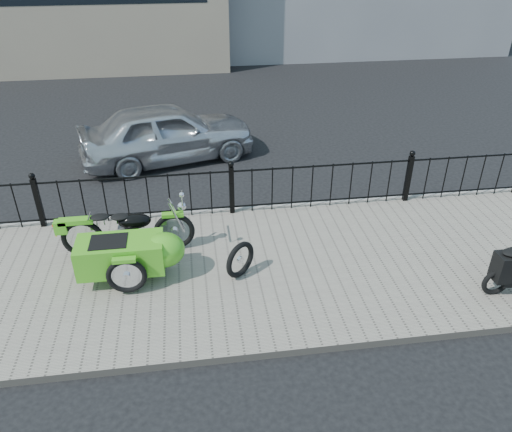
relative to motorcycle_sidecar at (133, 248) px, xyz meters
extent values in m
plane|color=black|center=(1.71, 0.41, -0.59)|extent=(120.00, 120.00, 0.00)
cube|color=gray|center=(1.71, -0.09, -0.53)|extent=(30.00, 3.80, 0.12)
cube|color=gray|center=(1.71, 1.85, -0.53)|extent=(30.00, 0.10, 0.12)
cylinder|color=black|center=(1.71, 1.71, 0.40)|extent=(14.00, 0.04, 0.04)
cylinder|color=black|center=(1.71, 1.71, -0.35)|extent=(14.00, 0.04, 0.04)
cube|color=black|center=(-1.79, 1.71, 0.01)|extent=(0.09, 0.09, 0.96)
sphere|color=black|center=(-1.79, 1.71, 0.55)|extent=(0.11, 0.11, 0.11)
cube|color=black|center=(1.71, 1.71, 0.01)|extent=(0.09, 0.09, 0.96)
sphere|color=black|center=(1.71, 1.71, 0.55)|extent=(0.11, 0.11, 0.11)
cube|color=black|center=(5.21, 1.71, 0.01)|extent=(0.09, 0.09, 0.96)
sphere|color=black|center=(5.21, 1.71, 0.55)|extent=(0.11, 0.11, 0.11)
torus|color=black|center=(0.62, 0.61, -0.13)|extent=(0.69, 0.09, 0.69)
torus|color=black|center=(-0.88, 0.61, -0.13)|extent=(0.69, 0.09, 0.69)
torus|color=black|center=(-0.08, -0.53, -0.13)|extent=(0.60, 0.08, 0.60)
cube|color=gray|center=(-0.13, 0.61, -0.11)|extent=(0.34, 0.22, 0.24)
cylinder|color=black|center=(-0.13, 0.61, -0.18)|extent=(1.40, 0.04, 0.04)
ellipsoid|color=black|center=(-0.01, 0.61, 0.13)|extent=(0.54, 0.29, 0.26)
cylinder|color=silver|center=(0.80, 0.61, 0.49)|extent=(0.03, 0.56, 0.03)
cylinder|color=silver|center=(0.68, 0.61, 0.18)|extent=(0.25, 0.04, 0.59)
sphere|color=silver|center=(0.78, 0.61, 0.35)|extent=(0.15, 0.15, 0.15)
cube|color=#4BAE1F|center=(0.62, 0.61, 0.20)|extent=(0.36, 0.12, 0.06)
cube|color=#4BAE1F|center=(-0.93, 0.61, 0.21)|extent=(0.55, 0.16, 0.08)
ellipsoid|color=black|center=(-0.23, 0.61, 0.23)|extent=(0.31, 0.22, 0.08)
ellipsoid|color=black|center=(-0.55, 0.61, 0.25)|extent=(0.31, 0.22, 0.08)
sphere|color=red|center=(-1.28, 0.61, 0.15)|extent=(0.07, 0.07, 0.07)
cube|color=gold|center=(-1.30, 0.71, -0.03)|extent=(0.02, 0.14, 0.10)
cube|color=#4BAE1F|center=(-0.18, -0.14, 0.00)|extent=(1.30, 0.62, 0.50)
ellipsoid|color=#4BAE1F|center=(0.47, -0.14, 0.02)|extent=(0.65, 0.60, 0.54)
cube|color=black|center=(-0.33, -0.14, 0.23)|extent=(0.55, 0.43, 0.06)
cube|color=#4BAE1F|center=(-0.08, -0.53, 0.16)|extent=(0.34, 0.11, 0.06)
torus|color=black|center=(5.37, -1.29, -0.25)|extent=(0.45, 0.08, 0.45)
torus|color=black|center=(1.64, -0.30, -0.17)|extent=(0.51, 0.47, 0.61)
imported|color=silver|center=(0.48, 4.66, 0.10)|extent=(4.33, 2.61, 1.38)
camera|label=1|loc=(0.99, -6.62, 4.39)|focal=35.00mm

